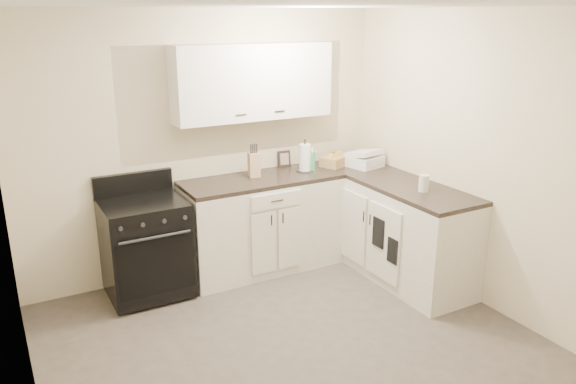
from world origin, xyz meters
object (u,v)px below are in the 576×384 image
wicker_basket (335,161)px  countertop_grill (365,161)px  knife_block (254,165)px  paper_towel (305,158)px  stove (146,248)px

wicker_basket → countertop_grill: size_ratio=1.00×
knife_block → paper_towel: (0.53, -0.06, 0.02)m
stove → paper_towel: bearing=1.1°
knife_block → paper_towel: paper_towel is taller
knife_block → paper_towel: bearing=3.0°
stove → countertop_grill: (2.28, -0.12, 0.54)m
stove → wicker_basket: (2.04, 0.07, 0.53)m
countertop_grill → stove: bearing=163.8°
paper_towel → countertop_grill: size_ratio=0.90×
stove → paper_towel: (1.65, 0.03, 0.62)m
knife_block → paper_towel: 0.54m
wicker_basket → paper_towel: bearing=-174.8°
stove → countertop_grill: bearing=-2.9°
stove → knife_block: 1.27m
paper_towel → stove: bearing=-178.9°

